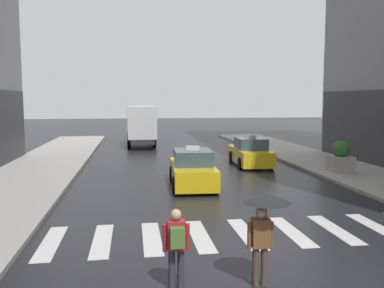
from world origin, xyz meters
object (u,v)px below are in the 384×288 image
taxi_lead (192,170)px  pedestrian_with_backpack (176,243)px  box_truck (141,124)px  pedestrian_with_umbrella (264,214)px  planter_mid_block (341,158)px  taxi_second (250,153)px

taxi_lead → pedestrian_with_backpack: taxi_lead is taller
taxi_lead → box_truck: size_ratio=0.61×
box_truck → pedestrian_with_umbrella: size_ratio=3.90×
planter_mid_block → pedestrian_with_backpack: bearing=-130.0°
taxi_second → box_truck: bearing=118.9°
taxi_second → pedestrian_with_umbrella: bearing=-105.5°
taxi_second → taxi_lead: bearing=-128.6°
taxi_second → pedestrian_with_backpack: bearing=-111.6°
taxi_second → box_truck: box_truck is taller
pedestrian_with_backpack → planter_mid_block: (9.75, 11.62, -0.10)m
taxi_lead → taxi_second: (4.23, 5.30, 0.00)m
taxi_lead → box_truck: box_truck is taller
taxi_second → planter_mid_block: 5.21m
pedestrian_with_umbrella → planter_mid_block: pedestrian_with_umbrella is taller
taxi_lead → box_truck: 16.57m
box_truck → pedestrian_with_umbrella: 26.51m
box_truck → planter_mid_block: 17.78m
taxi_second → box_truck: (-6.14, 11.12, 1.13)m
pedestrian_with_umbrella → taxi_second: bearing=74.5°
taxi_lead → taxi_second: size_ratio=1.00×
planter_mid_block → taxi_lead: bearing=-168.2°
taxi_second → pedestrian_with_umbrella: 15.92m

